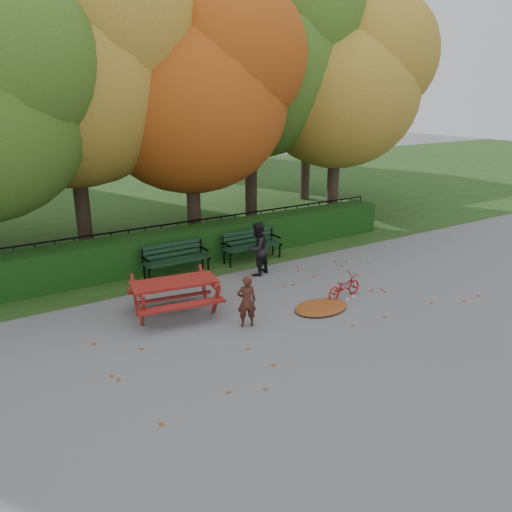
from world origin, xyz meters
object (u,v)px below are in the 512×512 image
tree_c (203,89)px  tree_g (317,77)px  picnic_table (175,289)px  bench_left (175,257)px  bicycle (344,286)px  adult (257,249)px  tree_b (83,66)px  tree_d (264,54)px  tree_e (349,82)px  child (247,301)px  bench_right (251,243)px

tree_c → tree_g: size_ratio=0.94×
tree_g → picnic_table: (-10.67, -8.41, -4.76)m
bench_left → bicycle: (2.78, -3.63, -0.24)m
tree_g → adult: (-7.74, -7.21, -4.64)m
tree_b → bench_left: tree_b is taller
tree_d → tree_b: bearing=-175.6°
tree_d → bench_left: (-5.18, -3.53, -5.46)m
adult → tree_e: bearing=-173.4°
tree_b → tree_g: 11.19m
picnic_table → child: size_ratio=1.83×
tree_e → bicycle: (-5.04, -5.70, -4.80)m
picnic_table → child: bearing=-43.4°
bench_right → bench_left: bearing=180.0°
tree_d → tree_e: tree_d is taller
tree_e → tree_g: bearing=65.6°
bench_left → adult: 2.23m
tree_c → tree_d: size_ratio=0.84×
bicycle → adult: bearing=12.6°
tree_c → adult: size_ratio=5.47×
tree_e → tree_d: bearing=151.1°
tree_e → adult: bearing=-151.5°
tree_b → adult: size_ratio=6.01×
adult → tree_g: bearing=-158.9°
tree_b → tree_d: bearing=4.4°
tree_g → bicycle: 12.91m
tree_b → adult: (3.04, -4.20, -4.67)m
tree_d → adult: (-3.29, -4.68, -5.25)m
tree_d → bicycle: bearing=-108.5°
picnic_table → bench_left: bearing=75.3°
tree_g → bicycle: size_ratio=8.00×
tree_g → bicycle: (-6.85, -9.69, -5.09)m
bench_right → picnic_table: 4.16m
tree_e → bench_left: 9.29m
tree_b → picnic_table: (0.11, -5.39, -4.79)m
adult → bicycle: adult is taller
tree_g → bench_left: tree_g is taller
tree_b → tree_g: (10.78, 3.02, -0.03)m
bench_left → bicycle: bench_left is taller
bench_right → picnic_table: bench_right is taller
tree_d → adult: size_ratio=6.55×
tree_d → picnic_table: tree_d is taller
tree_e → picnic_table: bearing=-153.5°
tree_d → tree_g: (4.46, 2.53, -0.61)m
bench_right → child: bearing=-123.1°
picnic_table → adult: 3.17m
bicycle → tree_e: bearing=-48.6°
tree_g → tree_c: bearing=-153.1°
tree_g → bench_right: size_ratio=4.75×
tree_e → child: (-7.83, -5.76, -4.52)m
tree_b → tree_g: tree_b is taller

